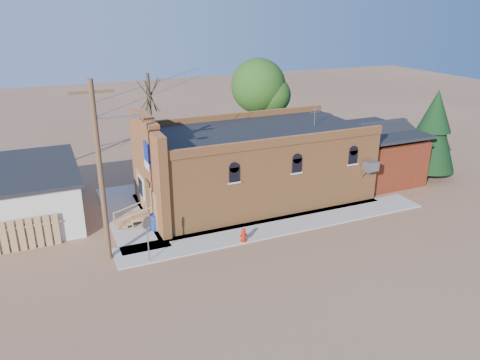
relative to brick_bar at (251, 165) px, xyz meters
name	(u,v)px	position (x,y,z in m)	size (l,w,h in m)	color
ground	(265,238)	(-1.64, -5.49, -2.34)	(120.00, 120.00, 0.00)	brown
sidewalk_south	(281,226)	(-0.14, -4.59, -2.30)	(19.00, 2.20, 0.08)	#9E9991
sidewalk_west	(129,215)	(-7.94, 0.51, -2.30)	(2.60, 10.00, 0.08)	#9E9991
brick_bar	(251,165)	(0.00, 0.00, 0.00)	(16.40, 7.97, 6.30)	#AF6A35
red_shed	(373,148)	(9.86, 0.01, -0.07)	(5.40, 6.40, 4.30)	#571C0F
wood_fence	(8,237)	(-14.44, -1.69, -1.44)	(5.20, 0.10, 1.80)	#915C41
utility_pole	(101,169)	(-9.79, -4.29, 2.43)	(3.12, 0.26, 9.00)	#503C20
tree_bare_near	(149,95)	(-4.64, 7.51, 3.62)	(2.80, 2.80, 7.65)	#413125
tree_leafy	(258,86)	(4.36, 8.01, 3.59)	(4.40, 4.40, 8.15)	#413125
evergreen_tree	(434,128)	(13.86, -1.49, 1.37)	(3.60, 3.60, 6.50)	#413125
fire_hydrant	(243,235)	(-2.95, -5.50, -1.88)	(0.45, 0.45, 0.77)	#AB1909
stop_sign	(147,227)	(-8.08, -5.49, -0.41)	(0.55, 0.44, 2.41)	gray
trash_barrel	(155,222)	(-6.94, -2.18, -1.80)	(0.59, 0.59, 0.91)	navy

